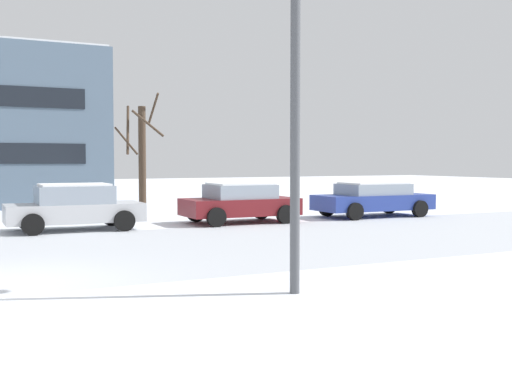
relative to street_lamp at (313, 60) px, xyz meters
name	(u,v)px	position (x,y,z in m)	size (l,w,h in m)	color
ground_plane	(0,286)	(-4.58, 2.79, -3.79)	(120.00, 120.00, 0.00)	white
street_lamp	(313,60)	(0.00, 0.00, 0.00)	(1.92, 0.36, 6.23)	#4C4F54
parked_car_silver	(75,207)	(-1.78, 10.99, -3.06)	(4.10, 2.06, 1.44)	silver
parked_car_maroon	(240,202)	(3.79, 10.87, -3.08)	(3.95, 2.22, 1.39)	maroon
parked_car_blue	(373,199)	(9.36, 10.73, -3.10)	(4.59, 2.18, 1.32)	#283D93
tree_far_left	(142,157)	(1.32, 14.32, -1.51)	(1.63, 1.64, 4.68)	#423326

